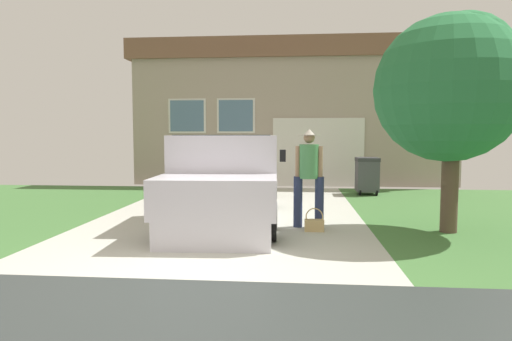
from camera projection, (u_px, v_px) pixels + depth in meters
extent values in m
cube|color=#B7B7A9|center=(234.00, 213.00, 9.58)|extent=(5.20, 9.00, 0.06)
cube|color=silver|center=(230.00, 207.00, 8.90)|extent=(1.93, 5.41, 0.42)
cube|color=silver|center=(227.00, 168.00, 8.34)|extent=(1.94, 2.04, 1.22)
cube|color=#1E2833|center=(227.00, 149.00, 8.31)|extent=(1.71, 1.88, 0.51)
cube|color=silver|center=(216.00, 196.00, 6.79)|extent=(1.90, 1.27, 0.60)
cube|color=black|center=(237.00, 186.00, 10.45)|extent=(1.95, 2.26, 0.06)
cube|color=silver|center=(275.00, 175.00, 10.39)|extent=(0.15, 2.19, 0.60)
cube|color=silver|center=(199.00, 175.00, 10.47)|extent=(0.15, 2.19, 0.60)
cube|color=silver|center=(241.00, 171.00, 11.48)|extent=(1.85, 0.14, 0.60)
cube|color=black|center=(283.00, 156.00, 7.58)|extent=(0.11, 0.18, 0.20)
cylinder|color=black|center=(268.00, 215.00, 6.96)|extent=(0.29, 0.81, 0.80)
cylinder|color=#9E9EA3|center=(268.00, 215.00, 6.96)|extent=(0.30, 0.45, 0.44)
cylinder|color=black|center=(167.00, 214.00, 7.03)|extent=(0.29, 0.81, 0.80)
cylinder|color=#9E9EA3|center=(167.00, 214.00, 7.03)|extent=(0.30, 0.45, 0.44)
cylinder|color=black|center=(271.00, 190.00, 10.20)|extent=(0.29, 0.81, 0.80)
cylinder|color=#9E9EA3|center=(271.00, 190.00, 10.20)|extent=(0.30, 0.45, 0.44)
cylinder|color=black|center=(202.00, 189.00, 10.27)|extent=(0.29, 0.81, 0.80)
cylinder|color=#9E9EA3|center=(202.00, 189.00, 10.27)|extent=(0.30, 0.45, 0.44)
cylinder|color=navy|center=(319.00, 202.00, 7.94)|extent=(0.16, 0.16, 0.91)
cylinder|color=navy|center=(298.00, 202.00, 8.00)|extent=(0.16, 0.16, 0.91)
cylinder|color=#4C9356|center=(309.00, 161.00, 7.91)|extent=(0.34, 0.34, 0.60)
cylinder|color=tan|center=(320.00, 162.00, 7.88)|extent=(0.09, 0.09, 0.56)
cylinder|color=tan|center=(298.00, 162.00, 7.94)|extent=(0.09, 0.09, 0.56)
sphere|color=tan|center=(309.00, 138.00, 7.88)|extent=(0.20, 0.20, 0.20)
cylinder|color=#BCB2A3|center=(309.00, 135.00, 7.88)|extent=(0.40, 0.40, 0.01)
cone|color=#BCB2A3|center=(309.00, 132.00, 7.87)|extent=(0.21, 0.21, 0.11)
cube|color=tan|center=(314.00, 225.00, 7.66)|extent=(0.33, 0.15, 0.20)
torus|color=tan|center=(314.00, 217.00, 7.65)|extent=(0.30, 0.02, 0.30)
cube|color=#A19181|center=(293.00, 124.00, 17.40)|extent=(10.50, 6.28, 4.11)
cube|color=brown|center=(294.00, 62.00, 17.21)|extent=(10.92, 6.53, 0.66)
cube|color=silver|center=(318.00, 152.00, 14.25)|extent=(2.88, 0.06, 2.18)
cube|color=slate|center=(236.00, 116.00, 14.40)|extent=(1.10, 0.05, 1.00)
cube|color=silver|center=(236.00, 116.00, 14.41)|extent=(1.23, 0.02, 1.12)
cube|color=slate|center=(187.00, 116.00, 14.54)|extent=(1.10, 0.05, 1.00)
cube|color=silver|center=(187.00, 116.00, 14.55)|extent=(1.23, 0.02, 1.12)
cylinder|color=brown|center=(450.00, 178.00, 7.54)|extent=(0.28, 0.28, 1.85)
sphere|color=#29743F|center=(463.00, 64.00, 7.53)|extent=(1.73, 1.73, 1.73)
sphere|color=#29743F|center=(448.00, 89.00, 7.42)|extent=(2.43, 2.43, 2.43)
cube|color=#424247|center=(367.00, 176.00, 12.40)|extent=(0.58, 0.68, 0.83)
cube|color=#2E2E31|center=(367.00, 159.00, 12.36)|extent=(0.60, 0.71, 0.10)
cylinder|color=black|center=(360.00, 192.00, 12.18)|extent=(0.05, 0.18, 0.18)
cylinder|color=black|center=(377.00, 192.00, 12.14)|extent=(0.05, 0.18, 0.18)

